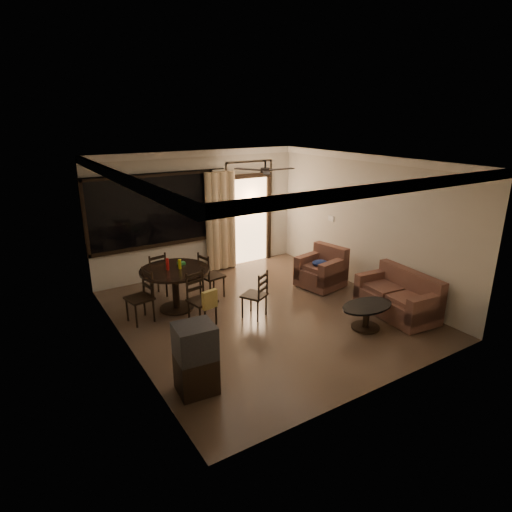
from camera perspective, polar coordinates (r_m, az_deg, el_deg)
ground at (r=8.07m, az=1.11°, el=-7.67°), size 5.50×5.50×0.00m
room_shell at (r=9.23m, az=-1.77°, el=7.67°), size 5.50×6.70×5.50m
dining_table at (r=8.15m, az=-10.75°, el=-2.86°), size 1.29×1.29×1.03m
dining_chair_west at (r=7.94m, az=-15.11°, el=-6.54°), size 0.49×0.49×0.95m
dining_chair_east at (r=8.71m, az=-5.95°, el=-3.72°), size 0.49×0.49×0.95m
dining_chair_south at (r=7.62m, az=-7.14°, el=-6.94°), size 0.49×0.54×0.95m
dining_chair_north at (r=8.92m, az=-13.32°, el=-3.60°), size 0.49×0.49×0.95m
tv_cabinet at (r=5.83m, az=-8.03°, el=-13.37°), size 0.56×0.51×0.98m
sofa at (r=8.36m, az=18.55°, el=-5.34°), size 0.92×1.56×0.80m
armchair at (r=9.31m, az=8.85°, el=-1.93°), size 0.97×0.97×0.84m
coffee_table at (r=7.67m, az=14.54°, el=-7.34°), size 1.00×0.60×0.44m
side_chair at (r=7.85m, az=-0.15°, el=-6.32°), size 0.54×0.54×0.89m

